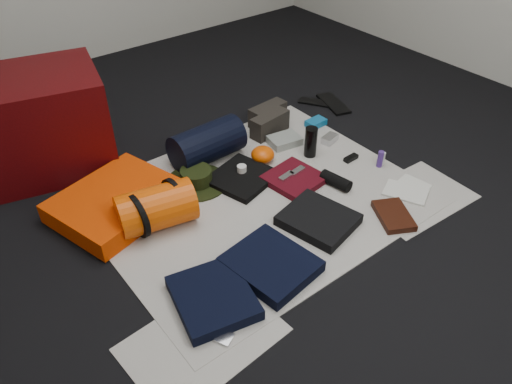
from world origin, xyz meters
TOP-DOWN VIEW (x-y plane):
  - floor at (0.00, 0.00)m, footprint 4.50×4.50m
  - newspaper_mat at (0.00, 0.00)m, footprint 1.60×1.30m
  - newspaper_sheet_front_left at (-0.70, -0.55)m, footprint 0.61×0.44m
  - newspaper_sheet_front_right at (0.65, -0.50)m, footprint 0.60×0.43m
  - red_cabinet at (-0.71, 0.96)m, footprint 0.76×0.68m
  - sleeping_pad at (-0.61, 0.35)m, footprint 0.68×0.60m
  - stuff_sack at (-0.51, 0.13)m, footprint 0.40×0.28m
  - sack_strap_left at (-0.61, 0.13)m, footprint 0.02×0.22m
  - sack_strap_right at (-0.41, 0.13)m, footprint 0.03×0.22m
  - navy_duffel at (-0.00, 0.45)m, footprint 0.42×0.23m
  - boonie_brim at (-0.18, 0.30)m, footprint 0.38×0.38m
  - boonie_crown at (-0.18, 0.30)m, footprint 0.17×0.17m
  - hiking_boot_left at (0.46, 0.46)m, footprint 0.27×0.13m
  - hiking_boot_right at (0.53, 0.56)m, footprint 0.26×0.12m
  - flip_flop_left at (0.97, 0.58)m, footprint 0.20×0.24m
  - flip_flop_right at (1.04, 0.48)m, footprint 0.20×0.32m
  - trousers_navy_a at (-0.57, -0.43)m, footprint 0.37×0.40m
  - trousers_navy_b at (-0.26, -0.43)m, footprint 0.36×0.40m
  - trousers_charcoal at (0.11, -0.34)m, footprint 0.35×0.39m
  - black_tshirt at (0.03, 0.17)m, footprint 0.39×0.37m
  - red_shirt at (0.24, -0.01)m, footprint 0.30×0.30m
  - orange_stuff_sack at (0.23, 0.25)m, footprint 0.18×0.18m
  - first_aid_pouch at (0.45, 0.31)m, footprint 0.20×0.17m
  - water_bottle at (0.49, 0.12)m, footprint 0.08×0.08m
  - speaker at (0.39, -0.18)m, footprint 0.09×0.18m
  - compact_camera at (0.68, 0.16)m, footprint 0.12×0.08m
  - cyan_case at (0.75, 0.35)m, footprint 0.13×0.08m
  - toiletry_purple at (0.72, -0.20)m, footprint 0.04×0.04m
  - toiletry_clear at (0.74, -0.20)m, footprint 0.03×0.03m
  - paperback_book at (0.43, -0.54)m, footprint 0.24×0.27m
  - map_booklet at (0.64, -0.45)m, footprint 0.23×0.26m
  - map_printout at (0.73, -0.43)m, footprint 0.15×0.18m
  - sunglasses at (0.64, -0.06)m, footprint 0.09×0.04m
  - key_cluster at (-0.63, -0.60)m, footprint 0.08×0.08m
  - tape_roll at (0.05, 0.20)m, footprint 0.05×0.05m
  - energy_bar_a at (0.20, 0.01)m, footprint 0.10×0.05m
  - energy_bar_b at (0.28, 0.01)m, footprint 0.10×0.05m

SIDE VIEW (x-z plane):
  - floor at x=0.00m, z-range -0.02..0.00m
  - newspaper_sheet_front_left at x=-0.70m, z-range 0.00..0.00m
  - newspaper_sheet_front_right at x=0.65m, z-range 0.00..0.00m
  - newspaper_mat at x=0.00m, z-range 0.00..0.01m
  - flip_flop_left at x=0.97m, z-range 0.00..0.01m
  - flip_flop_right at x=1.04m, z-range 0.00..0.02m
  - map_printout at x=0.73m, z-range 0.01..0.01m
  - boonie_brim at x=-0.18m, z-range 0.01..0.02m
  - key_cluster at x=-0.63m, z-range 0.01..0.02m
  - map_booklet at x=0.64m, z-range 0.01..0.02m
  - sunglasses at x=0.64m, z-range 0.01..0.03m
  - black_tshirt at x=0.03m, z-range 0.01..0.04m
  - paperback_book at x=0.43m, z-range 0.01..0.04m
  - red_shirt at x=0.24m, z-range 0.01..0.04m
  - cyan_case at x=0.75m, z-range 0.01..0.05m
  - compact_camera at x=0.68m, z-range 0.01..0.05m
  - first_aid_pouch at x=0.45m, z-range 0.01..0.05m
  - trousers_charcoal at x=0.11m, z-range 0.01..0.06m
  - trousers_navy_a at x=-0.57m, z-range 0.01..0.06m
  - trousers_navy_b at x=-0.26m, z-range 0.01..0.06m
  - speaker at x=0.39m, z-range 0.01..0.07m
  - toiletry_clear at x=0.74m, z-range 0.01..0.09m
  - energy_bar_a at x=0.20m, z-range 0.04..0.06m
  - energy_bar_b at x=0.28m, z-range 0.04..0.06m
  - orange_stuff_sack at x=0.23m, z-range 0.01..0.09m
  - boonie_crown at x=-0.18m, z-range 0.02..0.09m
  - toiletry_purple at x=0.72m, z-range 0.01..0.10m
  - tape_roll at x=0.05m, z-range 0.04..0.07m
  - sleeping_pad at x=-0.61m, z-range 0.01..0.11m
  - hiking_boot_right at x=0.53m, z-range 0.01..0.13m
  - hiking_boot_left at x=0.46m, z-range 0.01..0.14m
  - water_bottle at x=0.49m, z-range 0.01..0.18m
  - stuff_sack at x=-0.51m, z-range 0.01..0.22m
  - navy_duffel at x=0.00m, z-range 0.01..0.22m
  - sack_strap_left at x=-0.61m, z-range 0.01..0.22m
  - sack_strap_right at x=-0.41m, z-range 0.01..0.22m
  - red_cabinet at x=-0.71m, z-range 0.00..0.54m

